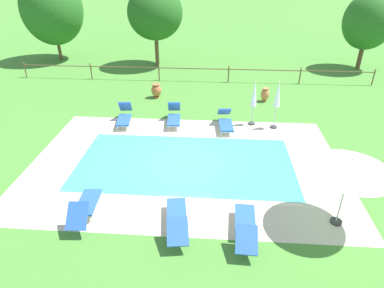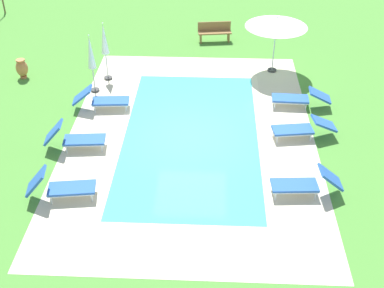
{
  "view_description": "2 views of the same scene",
  "coord_description": "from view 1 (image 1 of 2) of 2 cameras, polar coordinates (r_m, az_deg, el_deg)",
  "views": [
    {
      "loc": [
        1.09,
        -11.26,
        7.13
      ],
      "look_at": [
        0.24,
        0.5,
        0.6
      ],
      "focal_mm": 31.46,
      "sensor_mm": 36.0,
      "label": 1
    },
    {
      "loc": [
        -14.03,
        -0.67,
        9.33
      ],
      "look_at": [
        -1.6,
        -0.11,
        0.77
      ],
      "focal_mm": 47.66,
      "sensor_mm": 36.0,
      "label": 2
    }
  ],
  "objects": [
    {
      "name": "sun_lounger_north_end",
      "position": [
        11.13,
        -17.67,
        -10.0
      ],
      "size": [
        0.73,
        2.0,
        0.88
      ],
      "color": "#2856A8",
      "rests_on": "ground"
    },
    {
      "name": "tree_far_west",
      "position": [
        27.48,
        27.77,
        17.94
      ],
      "size": [
        3.42,
        3.42,
        5.25
      ],
      "color": "brown",
      "rests_on": "ground"
    },
    {
      "name": "perimeter_fence",
      "position": [
        22.4,
        0.27,
        12.35
      ],
      "size": [
        22.92,
        0.08,
        1.05
      ],
      "color": "brown",
      "rests_on": "ground"
    },
    {
      "name": "ground_plane",
      "position": [
        13.37,
        -1.17,
        -3.25
      ],
      "size": [
        160.0,
        160.0,
        0.0
      ],
      "primitive_type": "plane",
      "color": "#478433"
    },
    {
      "name": "sun_lounger_south_near_corner",
      "position": [
        16.74,
        -11.4,
        4.66
      ],
      "size": [
        0.85,
        1.94,
        0.98
      ],
      "color": "#2856A8",
      "rests_on": "ground"
    },
    {
      "name": "tree_centre",
      "position": [
        28.98,
        -22.67,
        20.35
      ],
      "size": [
        4.52,
        4.52,
        6.4
      ],
      "color": "brown",
      "rests_on": "ground"
    },
    {
      "name": "terracotta_urn_near_fence",
      "position": [
        19.77,
        -6.08,
        9.04
      ],
      "size": [
        0.58,
        0.58,
        0.82
      ],
      "color": "#B7663D",
      "rests_on": "ground"
    },
    {
      "name": "patio_umbrella_closed_row_mid_west",
      "position": [
        16.01,
        14.3,
        7.74
      ],
      "size": [
        0.32,
        0.32,
        2.35
      ],
      "color": "#383838",
      "rests_on": "ground"
    },
    {
      "name": "sun_lounger_south_mid",
      "position": [
        10.15,
        9.06,
        -13.39
      ],
      "size": [
        0.68,
        2.1,
        0.71
      ],
      "color": "#2856A8",
      "rests_on": "ground"
    },
    {
      "name": "terracotta_urn_by_tree",
      "position": [
        19.53,
        12.27,
        8.23
      ],
      "size": [
        0.46,
        0.46,
        0.79
      ],
      "color": "#C67547",
      "rests_on": "ground"
    },
    {
      "name": "pool_deck_paving",
      "position": [
        13.37,
        -1.17,
        -3.24
      ],
      "size": [
        12.18,
        8.1,
        0.01
      ],
      "primitive_type": "cube",
      "color": "beige",
      "rests_on": "ground"
    },
    {
      "name": "sun_lounger_north_near_steps",
      "position": [
        16.44,
        -3.08,
        4.74
      ],
      "size": [
        0.77,
        1.93,
        0.96
      ],
      "color": "#2856A8",
      "rests_on": "ground"
    },
    {
      "name": "patio_umbrella_closed_row_west",
      "position": [
        16.18,
        10.5,
        8.06
      ],
      "size": [
        0.32,
        0.32,
        2.28
      ],
      "color": "#383838",
      "rests_on": "ground"
    },
    {
      "name": "sun_lounger_north_far",
      "position": [
        15.99,
        5.7,
        3.85
      ],
      "size": [
        0.76,
        2.02,
        0.86
      ],
      "color": "#2856A8",
      "rests_on": "ground"
    },
    {
      "name": "pool_coping_rim",
      "position": [
        13.37,
        -1.17,
        -3.22
      ],
      "size": [
        8.95,
        4.87,
        0.01
      ],
      "color": "beige",
      "rests_on": "ground"
    },
    {
      "name": "patio_umbrella_open_foreground",
      "position": [
        10.35,
        25.38,
        -3.34
      ],
      "size": [
        2.42,
        2.42,
        2.31
      ],
      "color": "#383838",
      "rests_on": "ground"
    },
    {
      "name": "tree_west_mid",
      "position": [
        25.58,
        -6.29,
        21.22
      ],
      "size": [
        3.9,
        3.9,
        5.62
      ],
      "color": "brown",
      "rests_on": "ground"
    },
    {
      "name": "sun_lounger_north_mid",
      "position": [
        10.26,
        -2.58,
        -12.39
      ],
      "size": [
        0.89,
        2.14,
        0.7
      ],
      "color": "#2856A8",
      "rests_on": "ground"
    },
    {
      "name": "swimming_pool_water",
      "position": [
        13.37,
        -1.17,
        -3.23
      ],
      "size": [
        8.47,
        4.39,
        0.01
      ],
      "primitive_type": "cube",
      "color": "#42CCD6",
      "rests_on": "ground"
    }
  ]
}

